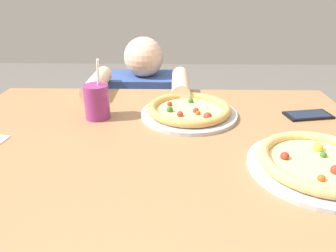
% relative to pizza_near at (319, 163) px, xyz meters
% --- Properties ---
extents(dining_table, '(1.30, 0.95, 0.75)m').
position_rel_pizza_near_xyz_m(dining_table, '(-0.39, 0.14, -0.12)').
color(dining_table, '#936D47').
rests_on(dining_table, ground).
extents(pizza_near, '(0.33, 0.33, 0.04)m').
position_rel_pizza_near_xyz_m(pizza_near, '(0.00, 0.00, 0.00)').
color(pizza_near, '#B7B7BC').
rests_on(pizza_near, dining_table).
extents(pizza_far, '(0.32, 0.32, 0.04)m').
position_rel_pizza_near_xyz_m(pizza_far, '(-0.30, 0.33, -0.00)').
color(pizza_far, '#B7B7BC').
rests_on(pizza_far, dining_table).
extents(drink_cup_colored, '(0.08, 0.08, 0.20)m').
position_rel_pizza_near_xyz_m(drink_cup_colored, '(-0.60, 0.30, 0.04)').
color(drink_cup_colored, '#8C2D72').
rests_on(drink_cup_colored, dining_table).
extents(cell_phone, '(0.16, 0.10, 0.01)m').
position_rel_pizza_near_xyz_m(cell_phone, '(0.10, 0.33, -0.01)').
color(cell_phone, black).
rests_on(cell_phone, dining_table).
extents(diner_seated, '(0.41, 0.52, 0.93)m').
position_rel_pizza_near_xyz_m(diner_seated, '(-0.49, 0.80, -0.35)').
color(diner_seated, '#333847').
rests_on(diner_seated, ground).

